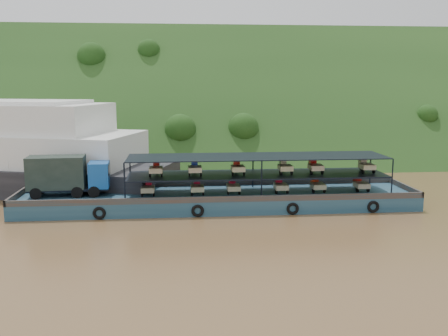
{
  "coord_description": "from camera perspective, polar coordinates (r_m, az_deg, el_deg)",
  "views": [
    {
      "loc": [
        -6.17,
        -42.32,
        11.03
      ],
      "look_at": [
        -2.0,
        3.0,
        3.2
      ],
      "focal_mm": 40.0,
      "sensor_mm": 36.0,
      "label": 1
    }
  ],
  "objects": [
    {
      "name": "hillside",
      "position": [
        79.34,
        -0.74,
        1.77
      ],
      "size": [
        140.0,
        39.6,
        39.6
      ],
      "primitive_type": "cube",
      "rotation": [
        0.79,
        0.0,
        0.0
      ],
      "color": "#1B3814",
      "rests_on": "ground"
    },
    {
      "name": "cargo_barge",
      "position": [
        44.76,
        -2.27,
        -2.97
      ],
      "size": [
        35.0,
        7.18,
        4.72
      ],
      "color": "#16394F",
      "rests_on": "ground"
    },
    {
      "name": "ground",
      "position": [
        44.17,
        2.95,
        -4.71
      ],
      "size": [
        160.0,
        160.0,
        0.0
      ],
      "primitive_type": "plane",
      "color": "brown",
      "rests_on": "ground"
    }
  ]
}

